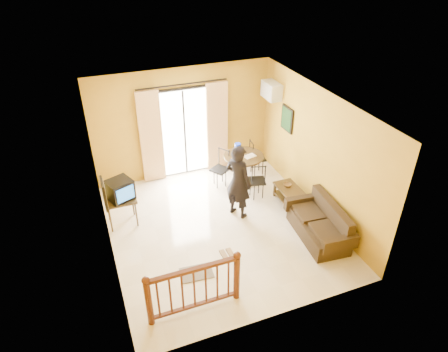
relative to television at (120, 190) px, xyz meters
name	(u,v)px	position (x,y,z in m)	size (l,w,h in m)	color
ground	(219,227)	(1.87, -0.90, -0.87)	(5.00, 5.00, 0.00)	beige
room_shell	(219,158)	(1.87, -0.90, 0.84)	(5.00, 5.00, 5.00)	white
balcony_door	(185,132)	(1.87, 1.53, 0.32)	(2.25, 0.14, 2.46)	black
tv_table	(120,202)	(-0.03, 0.00, -0.30)	(0.65, 0.54, 0.65)	black
television	(120,190)	(0.00, 0.00, 0.00)	(0.61, 0.59, 0.44)	black
picture_left	(104,194)	(-0.35, -1.10, 0.68)	(0.05, 0.42, 0.52)	black
dining_table	(244,161)	(3.03, 0.51, -0.22)	(0.98, 0.98, 0.82)	black
water_jug	(238,149)	(2.92, 0.62, 0.10)	(0.16, 0.16, 0.29)	#1633CF
serving_tray	(250,156)	(3.15, 0.41, -0.04)	(0.28, 0.18, 0.02)	silver
dining_chairs	(244,184)	(3.05, 0.46, -0.87)	(1.61, 1.45, 0.95)	black
air_conditioner	(271,91)	(3.96, 1.05, 1.28)	(0.31, 0.60, 0.40)	white
botanical_print	(287,119)	(4.08, 0.40, 0.78)	(0.05, 0.50, 0.60)	black
coffee_table	(290,194)	(3.72, -0.64, -0.61)	(0.48, 0.86, 0.38)	black
bowl	(288,185)	(3.72, -0.50, -0.45)	(0.19, 0.19, 0.06)	brown
sofa	(320,225)	(3.72, -1.91, -0.58)	(0.88, 1.67, 0.77)	black
standing_person	(238,182)	(2.42, -0.60, 0.00)	(0.63, 0.41, 1.72)	black
stair_balustrade	(194,286)	(0.72, -2.80, -0.30)	(1.63, 0.13, 1.04)	#471E0F
doormat	(197,273)	(0.99, -2.01, -0.86)	(0.60, 0.40, 0.02)	#61584D
sandals	(227,253)	(1.71, -1.73, -0.85)	(0.24, 0.25, 0.03)	brown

